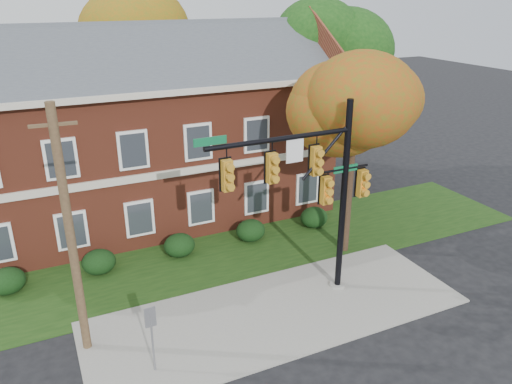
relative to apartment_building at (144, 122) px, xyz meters
name	(u,v)px	position (x,y,z in m)	size (l,w,h in m)	color
ground	(291,328)	(2.00, -11.95, -4.99)	(120.00, 120.00, 0.00)	black
sidewalk	(278,312)	(2.00, -10.95, -4.95)	(14.00, 5.00, 0.08)	gray
grass_strip	(227,253)	(2.00, -5.95, -4.97)	(30.00, 6.00, 0.04)	#193811
apartment_building	(144,122)	(0.00, 0.00, 0.00)	(18.80, 8.80, 9.74)	brown
hedge_far_left	(7,281)	(-7.00, -5.25, -4.46)	(1.40, 1.26, 1.05)	black
hedge_left	(99,262)	(-3.50, -5.25, -4.46)	(1.40, 1.26, 1.05)	black
hedge_center	(179,245)	(0.00, -5.25, -4.46)	(1.40, 1.26, 1.05)	black
hedge_right	(251,230)	(3.50, -5.25, -4.46)	(1.40, 1.26, 1.05)	black
hedge_far_right	(314,217)	(7.00, -5.25, -4.46)	(1.40, 1.26, 1.05)	black
tree_near_right	(361,107)	(7.22, -8.09, 1.68)	(4.50, 4.25, 8.58)	black
tree_right_rear	(329,46)	(11.31, 0.86, 3.13)	(6.30, 5.95, 10.62)	black
tree_far_rear	(130,30)	(1.34, 7.84, 3.86)	(6.84, 6.46, 11.52)	black
traffic_signal	(313,183)	(3.59, -10.48, -0.26)	(6.83, 0.61, 7.62)	gray
utility_pole	(70,236)	(-4.65, -10.02, -0.79)	(1.29, 0.29, 8.28)	#473221
sign_post	(151,329)	(-2.89, -12.07, -3.37)	(0.35, 0.07, 2.38)	slate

